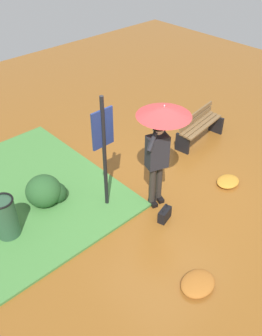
{
  "coord_description": "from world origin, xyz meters",
  "views": [
    {
      "loc": [
        -4.24,
        -3.54,
        4.86
      ],
      "look_at": [
        -0.62,
        0.35,
        0.85
      ],
      "focal_mm": 39.26,
      "sensor_mm": 36.0,
      "label": 1
    }
  ],
  "objects_px": {
    "person_with_umbrella": "(161,132)",
    "info_sign_post": "(103,142)",
    "handbag": "(165,214)",
    "trash_bin": "(5,218)",
    "park_bench": "(199,126)"
  },
  "relations": [
    {
      "from": "person_with_umbrella",
      "to": "park_bench",
      "type": "relative_size",
      "value": 1.46
    },
    {
      "from": "handbag",
      "to": "trash_bin",
      "type": "relative_size",
      "value": 0.44
    },
    {
      "from": "handbag",
      "to": "park_bench",
      "type": "xyz_separation_m",
      "value": [
        2.57,
        1.28,
        0.28
      ]
    },
    {
      "from": "park_bench",
      "to": "trash_bin",
      "type": "relative_size",
      "value": 1.68
    },
    {
      "from": "person_with_umbrella",
      "to": "trash_bin",
      "type": "bearing_deg",
      "value": 156.87
    },
    {
      "from": "person_with_umbrella",
      "to": "trash_bin",
      "type": "xyz_separation_m",
      "value": [
        -2.59,
        1.11,
        -1.13
      ]
    },
    {
      "from": "handbag",
      "to": "park_bench",
      "type": "relative_size",
      "value": 0.26
    },
    {
      "from": "person_with_umbrella",
      "to": "trash_bin",
      "type": "relative_size",
      "value": 2.45
    },
    {
      "from": "info_sign_post",
      "to": "handbag",
      "type": "bearing_deg",
      "value": -63.87
    },
    {
      "from": "person_with_umbrella",
      "to": "info_sign_post",
      "type": "distance_m",
      "value": 1.0
    },
    {
      "from": "park_bench",
      "to": "trash_bin",
      "type": "distance_m",
      "value": 4.87
    },
    {
      "from": "person_with_umbrella",
      "to": "handbag",
      "type": "height_order",
      "value": "person_with_umbrella"
    },
    {
      "from": "trash_bin",
      "to": "park_bench",
      "type": "bearing_deg",
      "value": -3.61
    },
    {
      "from": "person_with_umbrella",
      "to": "info_sign_post",
      "type": "xyz_separation_m",
      "value": [
        -0.82,
        0.57,
        -0.11
      ]
    },
    {
      "from": "park_bench",
      "to": "trash_bin",
      "type": "xyz_separation_m",
      "value": [
        -4.86,
        0.31,
        0.02
      ]
    }
  ]
}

